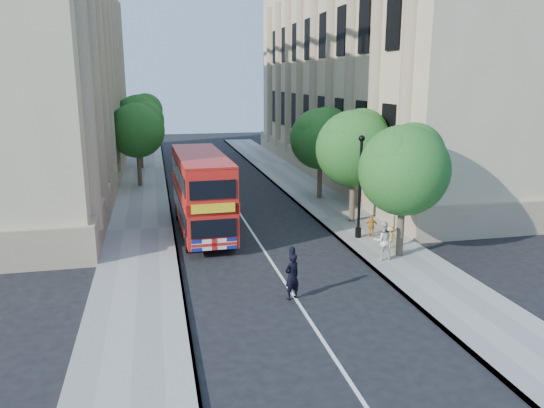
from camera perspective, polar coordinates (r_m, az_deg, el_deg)
ground at (r=20.37m, az=2.22°, el=-9.66°), size 120.00×120.00×0.00m
pavement_right at (r=31.06m, az=7.80°, el=-1.46°), size 3.50×80.00×0.12m
pavement_left at (r=29.21m, az=-13.90°, el=-2.70°), size 3.50×80.00×0.12m
building_right at (r=46.05m, az=11.67°, el=14.45°), size 12.00×38.00×18.00m
building_left at (r=43.05m, az=-25.34°, el=13.56°), size 12.00×38.00×18.00m
tree_right_near at (r=23.97m, az=14.09°, el=4.06°), size 4.00×4.00×6.08m
tree_right_mid at (r=29.38m, az=8.89°, el=6.36°), size 4.20×4.20×6.37m
tree_right_far at (r=35.01m, az=5.30°, el=7.37°), size 4.00×4.00×6.15m
tree_left_far at (r=40.31m, az=-14.26°, el=8.00°), size 4.00×4.00×6.30m
tree_left_back at (r=48.26m, az=-14.06°, el=9.17°), size 4.20×4.20×6.65m
lamp_post at (r=26.60m, az=9.42°, el=1.38°), size 0.32×0.32×5.16m
double_decker_bus at (r=27.81m, az=-7.59°, el=1.45°), size 2.61×8.93×4.09m
box_van at (r=31.56m, az=-6.79°, el=1.51°), size 2.28×5.42×3.08m
police_constable at (r=19.64m, az=2.16°, el=-7.78°), size 0.76×0.65×1.77m
woman_pedestrian at (r=23.91m, az=11.80°, el=-3.86°), size 0.87×0.69×1.75m
child_a at (r=27.28m, az=10.66°, el=-2.33°), size 0.70×0.41×1.12m
child_b at (r=25.68m, az=12.61°, el=-3.50°), size 0.75×0.54×1.05m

